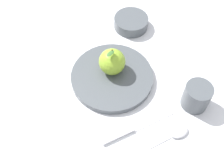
{
  "coord_description": "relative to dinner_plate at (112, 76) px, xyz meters",
  "views": [
    {
      "loc": [
        0.39,
        0.19,
        0.66
      ],
      "look_at": [
        -0.03,
        -0.01,
        0.02
      ],
      "focal_mm": 46.04,
      "sensor_mm": 36.0,
      "label": 1
    }
  ],
  "objects": [
    {
      "name": "spoon",
      "position": [
        0.09,
        0.2,
        -0.01
      ],
      "size": [
        0.15,
        0.12,
        0.01
      ],
      "color": "silver",
      "rests_on": "ground_plane"
    },
    {
      "name": "apple",
      "position": [
        -0.02,
        -0.01,
        0.04
      ],
      "size": [
        0.07,
        0.07,
        0.08
      ],
      "color": "#8CB22D",
      "rests_on": "dinner_plate"
    },
    {
      "name": "dinner_plate",
      "position": [
        0.0,
        0.0,
        0.0
      ],
      "size": [
        0.23,
        0.23,
        0.02
      ],
      "color": "#4C5156",
      "rests_on": "ground_plane"
    },
    {
      "name": "ground_plane",
      "position": [
        0.03,
        0.01,
        -0.01
      ],
      "size": [
        2.4,
        2.4,
        0.0
      ],
      "primitive_type": "plane",
      "color": "silver"
    },
    {
      "name": "side_bowl",
      "position": [
        -0.21,
        -0.03,
        0.01
      ],
      "size": [
        0.11,
        0.11,
        0.03
      ],
      "color": "#4C5156",
      "rests_on": "ground_plane"
    },
    {
      "name": "cup",
      "position": [
        -0.02,
        0.23,
        0.03
      ],
      "size": [
        0.07,
        0.07,
        0.07
      ],
      "color": "#4C5156",
      "rests_on": "ground_plane"
    },
    {
      "name": "knife",
      "position": [
        0.12,
        0.11,
        -0.01
      ],
      "size": [
        0.16,
        0.14,
        0.01
      ],
      "color": "silver",
      "rests_on": "ground_plane"
    }
  ]
}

